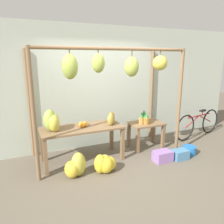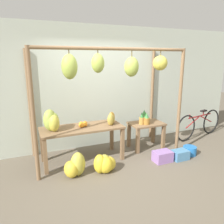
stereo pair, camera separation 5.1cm
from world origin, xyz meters
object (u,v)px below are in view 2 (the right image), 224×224
Objects in this scene: fruit_crate_white at (162,156)px; parked_bicycle at (199,124)px; pineapple_cluster at (145,119)px; orange_pile at (83,124)px; banana_pile_ground_right at (104,164)px; fruit_crate_purple at (180,155)px; blue_bucket at (190,151)px; banana_pile_ground_left at (75,166)px; banana_pile_on_table at (52,122)px; papaya_pile at (111,119)px.

fruit_crate_white is 1.95m from parked_bicycle.
pineapple_cluster reaches higher than fruit_crate_white.
parked_bicycle reaches higher than fruit_crate_white.
fruit_crate_white is at bearing -26.46° from orange_pile.
fruit_crate_purple is at bearing -4.51° from banana_pile_ground_right.
parked_bicycle reaches higher than banana_pile_ground_right.
blue_bucket is 1.30m from parked_bicycle.
banana_pile_ground_right is 3.10m from parked_bicycle.
banana_pile_ground_left is 1.47× the size of fruit_crate_purple.
fruit_crate_purple is (-1.35, -0.88, -0.26)m from parked_bicycle.
banana_pile_ground_right is at bearing -37.79° from banana_pile_on_table.
banana_pile_on_table is 1.43× the size of blue_bucket.
banana_pile_ground_left is 1.70× the size of blue_bucket.
banana_pile_on_table is 0.24× the size of parked_bicycle.
fruit_crate_purple is (1.26, -0.72, -0.74)m from papaya_pile.
banana_pile_ground_right is (0.82, -0.64, -0.74)m from banana_pile_on_table.
parked_bicycle is at bearing 3.52° from papaya_pile.
banana_pile_ground_right is (0.53, -0.07, -0.03)m from banana_pile_ground_left.
orange_pile is 0.70× the size of blue_bucket.
fruit_crate_white is 0.21× the size of parked_bicycle.
fruit_crate_purple is at bearing -17.21° from banana_pile_on_table.
parked_bicycle reaches higher than fruit_crate_purple.
parked_bicycle is (1.75, 0.82, 0.25)m from fruit_crate_white.
pineapple_cluster reaches higher than fruit_crate_purple.
fruit_crate_white is at bearing -4.23° from banana_pile_ground_left.
banana_pile_ground_left is at bearing -161.26° from pineapple_cluster.
banana_pile_ground_right is 2.00m from blue_bucket.
papaya_pile is (-2.61, -0.16, 0.48)m from parked_bicycle.
pineapple_cluster is at bearing 5.26° from papaya_pile.
blue_bucket is 0.17× the size of parked_bicycle.
banana_pile_on_table is 2.33m from fruit_crate_white.
banana_pile_ground_right is at bearing 175.49° from fruit_crate_purple.
banana_pile_on_table reaches higher than parked_bicycle.
fruit_crate_white is 1.28× the size of blue_bucket.
banana_pile_ground_right is 1.66m from fruit_crate_purple.
banana_pile_ground_left is 1.33× the size of fruit_crate_white.
parked_bicycle is at bearing 14.08° from banana_pile_ground_right.
pineapple_cluster reaches higher than banana_pile_ground_right.
parked_bicycle is 5.24× the size of fruit_crate_purple.
fruit_crate_white is at bearing -89.70° from pineapple_cluster.
fruit_crate_white is at bearing -177.24° from blue_bucket.
banana_pile_ground_right is 1.26m from fruit_crate_white.
pineapple_cluster is 0.96m from fruit_crate_white.
blue_bucket is (2.82, -0.67, -0.80)m from banana_pile_on_table.
orange_pile is 0.60× the size of papaya_pile.
fruit_crate_white is 1.11× the size of fruit_crate_purple.
banana_pile_on_table is 1.27m from banana_pile_ground_right.
papaya_pile reaches higher than fruit_crate_purple.
banana_pile_on_table is 0.81× the size of banana_pile_ground_right.
fruit_crate_white is at bearing -154.88° from parked_bicycle.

